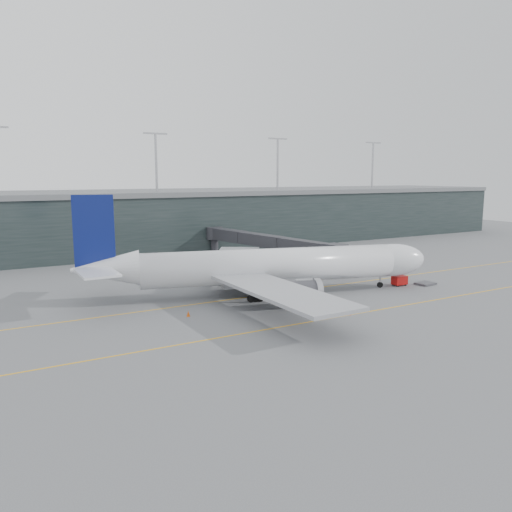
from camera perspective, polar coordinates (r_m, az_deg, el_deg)
ground at (r=82.14m, az=-3.62°, el=-4.31°), size 320.00×320.00×0.00m
taxiline_a at (r=78.66m, az=-2.34°, el=-4.90°), size 160.00×0.25×0.02m
taxiline_b at (r=65.34m, az=4.14°, el=-7.86°), size 160.00×0.25×0.02m
taxiline_lead_main at (r=101.97m, az=-6.01°, el=-1.68°), size 0.25×60.00×0.02m
terminal at (r=134.99m, az=-14.51°, el=4.00°), size 240.00×36.00×29.00m
main_aircraft at (r=80.50m, az=1.36°, el=-1.22°), size 57.70×53.11×16.41m
jet_bridge at (r=111.75m, az=0.48°, el=1.88°), size 10.83×43.55×6.58m
gse_cart at (r=91.26m, az=16.07°, el=-2.67°), size 2.58×1.71×1.71m
baggage_dolly at (r=93.62m, az=18.78°, el=-2.99°), size 3.45×2.87×0.32m
uld_a at (r=88.94m, az=-9.85°, el=-2.67°), size 2.66×2.34×2.06m
uld_b at (r=90.88m, az=-7.65°, el=-2.41°), size 2.57×2.32×1.92m
uld_c at (r=90.56m, az=-5.77°, el=-2.52°), size 1.76×1.41×1.59m
cone_nose at (r=96.59m, az=15.78°, el=-2.36°), size 0.48×0.48×0.76m
cone_wing_stbd at (r=70.81m, az=10.63°, el=-6.35°), size 0.46×0.46×0.73m
cone_wing_port at (r=96.70m, az=-1.35°, el=-2.02°), size 0.44×0.44×0.70m
cone_tail at (r=69.54m, az=-7.75°, el=-6.54°), size 0.50×0.50×0.80m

